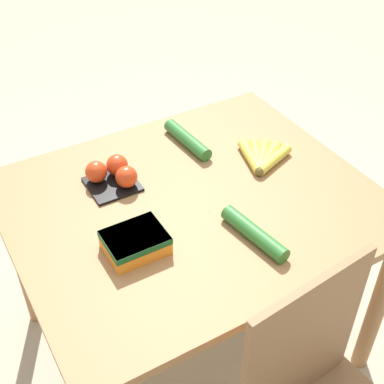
# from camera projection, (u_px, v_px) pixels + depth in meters

# --- Properties ---
(ground_plane) EXTENTS (12.00, 12.00, 0.00)m
(ground_plane) POSITION_uv_depth(u_px,v_px,m) (192.00, 338.00, 2.17)
(ground_plane) COLOR #B7A88E
(dining_table) EXTENTS (1.14, 0.96, 0.74)m
(dining_table) POSITION_uv_depth(u_px,v_px,m) (192.00, 223.00, 1.77)
(dining_table) COLOR #9E7044
(dining_table) RESTS_ON ground_plane
(banana_bunch) EXTENTS (0.19, 0.19, 0.04)m
(banana_bunch) POSITION_uv_depth(u_px,v_px,m) (262.00, 158.00, 1.84)
(banana_bunch) COLOR brown
(banana_bunch) RESTS_ON dining_table
(tomato_pack) EXTENTS (0.16, 0.16, 0.08)m
(tomato_pack) POSITION_uv_depth(u_px,v_px,m) (113.00, 174.00, 1.74)
(tomato_pack) COLOR black
(tomato_pack) RESTS_ON dining_table
(carrot_bag) EXTENTS (0.17, 0.14, 0.06)m
(carrot_bag) POSITION_uv_depth(u_px,v_px,m) (135.00, 241.00, 1.51)
(carrot_bag) COLOR orange
(carrot_bag) RESTS_ON dining_table
(cucumber_near) EXTENTS (0.06, 0.24, 0.05)m
(cucumber_near) POSITION_uv_depth(u_px,v_px,m) (187.00, 140.00, 1.92)
(cucumber_near) COLOR #2D702D
(cucumber_near) RESTS_ON dining_table
(cucumber_far) EXTENTS (0.08, 0.25, 0.05)m
(cucumber_far) POSITION_uv_depth(u_px,v_px,m) (254.00, 233.00, 1.55)
(cucumber_far) COLOR #2D702D
(cucumber_far) RESTS_ON dining_table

